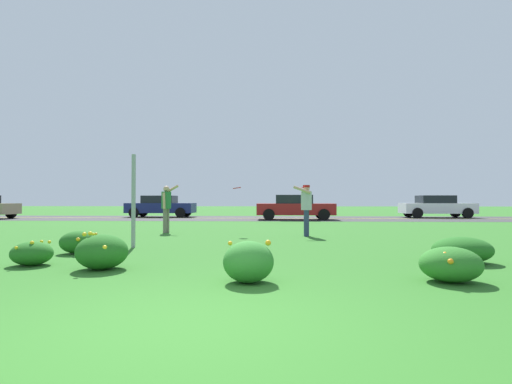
{
  "coord_description": "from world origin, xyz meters",
  "views": [
    {
      "loc": [
        0.86,
        -3.56,
        1.15
      ],
      "look_at": [
        0.07,
        10.5,
        1.43
      ],
      "focal_mm": 28.41,
      "sensor_mm": 36.0,
      "label": 1
    }
  ],
  "objects_px": {
    "car_navy_center_left": "(161,206)",
    "person_thrower_green_shirt": "(166,205)",
    "person_catcher_red_cap_gray_shirt": "(306,205)",
    "car_red_center_right": "(295,207)",
    "sign_post_near_path": "(133,201)",
    "car_white_rightmost": "(437,206)",
    "frisbee_red": "(237,188)"
  },
  "relations": [
    {
      "from": "car_navy_center_left",
      "to": "person_thrower_green_shirt",
      "type": "bearing_deg",
      "value": -72.72
    },
    {
      "from": "person_catcher_red_cap_gray_shirt",
      "to": "car_red_center_right",
      "type": "bearing_deg",
      "value": 89.52
    },
    {
      "from": "sign_post_near_path",
      "to": "car_white_rightmost",
      "type": "bearing_deg",
      "value": 51.51
    },
    {
      "from": "frisbee_red",
      "to": "car_red_center_right",
      "type": "bearing_deg",
      "value": 77.31
    },
    {
      "from": "person_thrower_green_shirt",
      "to": "frisbee_red",
      "type": "distance_m",
      "value": 2.75
    },
    {
      "from": "frisbee_red",
      "to": "car_navy_center_left",
      "type": "xyz_separation_m",
      "value": [
        -6.61,
        13.7,
        -0.81
      ]
    },
    {
      "from": "sign_post_near_path",
      "to": "person_thrower_green_shirt",
      "type": "xyz_separation_m",
      "value": [
        -0.44,
        4.46,
        -0.14
      ]
    },
    {
      "from": "car_navy_center_left",
      "to": "car_red_center_right",
      "type": "distance_m",
      "value": 9.53
    },
    {
      "from": "car_red_center_right",
      "to": "car_navy_center_left",
      "type": "bearing_deg",
      "value": 160.08
    },
    {
      "from": "car_red_center_right",
      "to": "car_white_rightmost",
      "type": "distance_m",
      "value": 9.88
    },
    {
      "from": "frisbee_red",
      "to": "car_red_center_right",
      "type": "height_order",
      "value": "frisbee_red"
    },
    {
      "from": "frisbee_red",
      "to": "car_red_center_right",
      "type": "relative_size",
      "value": 0.06
    },
    {
      "from": "person_thrower_green_shirt",
      "to": "car_white_rightmost",
      "type": "height_order",
      "value": "person_thrower_green_shirt"
    },
    {
      "from": "person_catcher_red_cap_gray_shirt",
      "to": "car_red_center_right",
      "type": "xyz_separation_m",
      "value": [
        0.09,
        10.83,
        -0.26
      ]
    },
    {
      "from": "car_red_center_right",
      "to": "person_thrower_green_shirt",
      "type": "bearing_deg",
      "value": -117.01
    },
    {
      "from": "person_thrower_green_shirt",
      "to": "car_red_center_right",
      "type": "relative_size",
      "value": 0.38
    },
    {
      "from": "person_catcher_red_cap_gray_shirt",
      "to": "car_navy_center_left",
      "type": "xyz_separation_m",
      "value": [
        -8.87,
        14.08,
        -0.26
      ]
    },
    {
      "from": "sign_post_near_path",
      "to": "person_catcher_red_cap_gray_shirt",
      "type": "height_order",
      "value": "sign_post_near_path"
    },
    {
      "from": "sign_post_near_path",
      "to": "person_thrower_green_shirt",
      "type": "bearing_deg",
      "value": 95.66
    },
    {
      "from": "car_navy_center_left",
      "to": "car_red_center_right",
      "type": "bearing_deg",
      "value": -19.92
    },
    {
      "from": "car_navy_center_left",
      "to": "sign_post_near_path",
      "type": "bearing_deg",
      "value": -75.6
    },
    {
      "from": "car_navy_center_left",
      "to": "car_white_rightmost",
      "type": "xyz_separation_m",
      "value": [
        18.3,
        0.0,
        0.0
      ]
    },
    {
      "from": "sign_post_near_path",
      "to": "person_catcher_red_cap_gray_shirt",
      "type": "distance_m",
      "value": 5.52
    },
    {
      "from": "person_catcher_red_cap_gray_shirt",
      "to": "car_red_center_right",
      "type": "height_order",
      "value": "person_catcher_red_cap_gray_shirt"
    },
    {
      "from": "car_red_center_right",
      "to": "car_white_rightmost",
      "type": "relative_size",
      "value": 1.0
    },
    {
      "from": "person_thrower_green_shirt",
      "to": "car_red_center_right",
      "type": "distance_m",
      "value": 10.88
    },
    {
      "from": "sign_post_near_path",
      "to": "car_navy_center_left",
      "type": "relative_size",
      "value": 0.5
    },
    {
      "from": "sign_post_near_path",
      "to": "car_white_rightmost",
      "type": "distance_m",
      "value": 22.23
    },
    {
      "from": "person_thrower_green_shirt",
      "to": "car_white_rightmost",
      "type": "relative_size",
      "value": 0.38
    },
    {
      "from": "frisbee_red",
      "to": "car_navy_center_left",
      "type": "height_order",
      "value": "frisbee_red"
    },
    {
      "from": "person_thrower_green_shirt",
      "to": "frisbee_red",
      "type": "height_order",
      "value": "person_thrower_green_shirt"
    },
    {
      "from": "person_thrower_green_shirt",
      "to": "car_red_center_right",
      "type": "xyz_separation_m",
      "value": [
        4.94,
        9.69,
        -0.25
      ]
    }
  ]
}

